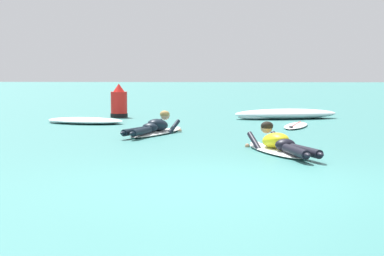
# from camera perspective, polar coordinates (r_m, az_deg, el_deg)

# --- Properties ---
(ground_plane) EXTENTS (120.00, 120.00, 0.00)m
(ground_plane) POSITION_cam_1_polar(r_m,az_deg,el_deg) (17.67, 3.69, 0.68)
(ground_plane) COLOR #387A75
(surfer_near) EXTENTS (1.21, 2.58, 0.55)m
(surfer_near) POSITION_cam_1_polar(r_m,az_deg,el_deg) (10.72, 7.81, -1.52)
(surfer_near) COLOR white
(surfer_near) RESTS_ON ground
(surfer_far) EXTENTS (1.21, 2.56, 0.54)m
(surfer_far) POSITION_cam_1_polar(r_m,az_deg,el_deg) (13.74, -3.36, -0.02)
(surfer_far) COLOR white
(surfer_far) RESTS_ON ground
(drifting_surfboard) EXTENTS (0.96, 2.07, 0.16)m
(drifting_surfboard) POSITION_cam_1_polar(r_m,az_deg,el_deg) (15.79, 9.29, 0.22)
(drifting_surfboard) COLOR white
(drifting_surfboard) RESTS_ON ground
(whitewater_front) EXTENTS (3.18, 1.79, 0.29)m
(whitewater_front) POSITION_cam_1_polar(r_m,az_deg,el_deg) (18.45, 8.41, 1.24)
(whitewater_front) COLOR white
(whitewater_front) RESTS_ON ground
(whitewater_mid_right) EXTENTS (2.34, 1.64, 0.15)m
(whitewater_mid_right) POSITION_cam_1_polar(r_m,az_deg,el_deg) (16.87, -9.53, 0.65)
(whitewater_mid_right) COLOR white
(whitewater_mid_right) RESTS_ON ground
(channel_marker_buoy) EXTENTS (0.51, 0.51, 1.00)m
(channel_marker_buoy) POSITION_cam_1_polar(r_m,az_deg,el_deg) (18.87, -6.56, 2.15)
(channel_marker_buoy) COLOR red
(channel_marker_buoy) RESTS_ON ground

